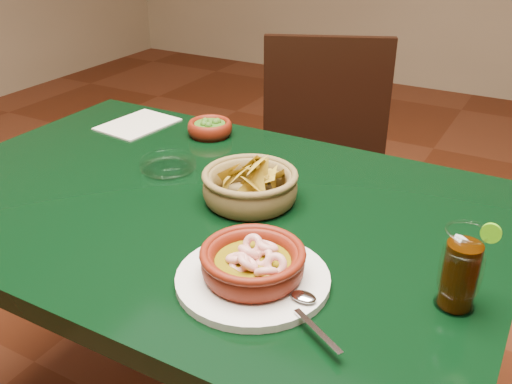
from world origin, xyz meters
The scene contains 8 objects.
dining_table centered at (0.00, 0.00, 0.65)m, with size 1.20×0.80×0.75m.
dining_chair centered at (-0.02, 0.70, 0.50)m, with size 0.56×0.56×0.92m.
shrimp_plate centered at (0.23, -0.19, 0.78)m, with size 0.31×0.24×0.07m.
chip_basket centered at (0.09, 0.04, 0.78)m, with size 0.22×0.22×0.13m.
guacamole_ramekin centered at (-0.17, 0.30, 0.77)m, with size 0.13×0.13×0.04m.
cola_drink centered at (0.52, -0.09, 0.81)m, with size 0.13×0.13×0.15m.
glass_ashtray centered at (-0.14, 0.08, 0.77)m, with size 0.13×0.13×0.03m.
paper_menu centered at (-0.38, 0.27, 0.75)m, with size 0.16×0.21×0.00m.
Camera 1 is at (0.59, -0.83, 1.29)m, focal length 40.00 mm.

